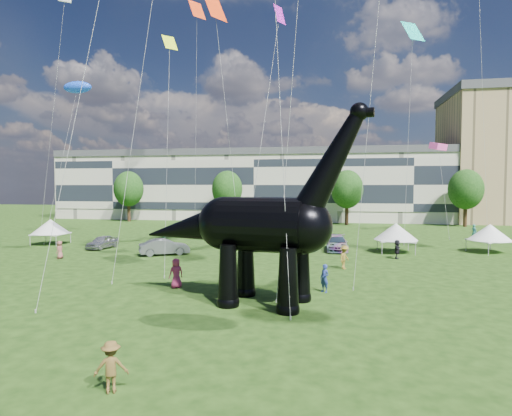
# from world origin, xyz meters

# --- Properties ---
(ground) EXTENTS (220.00, 220.00, 0.00)m
(ground) POSITION_xyz_m (0.00, 0.00, 0.00)
(ground) COLOR #16330C
(ground) RESTS_ON ground
(terrace_row) EXTENTS (78.00, 11.00, 12.00)m
(terrace_row) POSITION_xyz_m (-8.00, 62.00, 6.00)
(terrace_row) COLOR beige
(terrace_row) RESTS_ON ground
(tree_far_left) EXTENTS (5.20, 5.20, 9.44)m
(tree_far_left) POSITION_xyz_m (-30.00, 53.00, 6.29)
(tree_far_left) COLOR #382314
(tree_far_left) RESTS_ON ground
(tree_mid_left) EXTENTS (5.20, 5.20, 9.44)m
(tree_mid_left) POSITION_xyz_m (-12.00, 53.00, 6.29)
(tree_mid_left) COLOR #382314
(tree_mid_left) RESTS_ON ground
(tree_mid_right) EXTENTS (5.20, 5.20, 9.44)m
(tree_mid_right) POSITION_xyz_m (8.00, 53.00, 6.29)
(tree_mid_right) COLOR #382314
(tree_mid_right) RESTS_ON ground
(tree_far_right) EXTENTS (5.20, 5.20, 9.44)m
(tree_far_right) POSITION_xyz_m (26.00, 53.00, 6.29)
(tree_far_right) COLOR #382314
(tree_far_right) RESTS_ON ground
(dinosaur_sculpture) EXTENTS (13.31, 4.75, 10.84)m
(dinosaur_sculpture) POSITION_xyz_m (1.50, 4.87, 4.09)
(dinosaur_sculpture) COLOR black
(dinosaur_sculpture) RESTS_ON ground
(car_silver) EXTENTS (1.99, 4.05, 1.33)m
(car_silver) POSITION_xyz_m (-17.30, 21.84, 0.66)
(car_silver) COLOR #B4B4B9
(car_silver) RESTS_ON ground
(car_grey) EXTENTS (4.72, 3.55, 1.49)m
(car_grey) POSITION_xyz_m (-9.54, 19.12, 0.74)
(car_grey) COLOR slate
(car_grey) RESTS_ON ground
(car_white) EXTENTS (5.79, 4.45, 1.46)m
(car_white) POSITION_xyz_m (-2.94, 23.71, 0.73)
(car_white) COLOR silver
(car_white) RESTS_ON ground
(car_dark) EXTENTS (2.09, 4.98, 1.44)m
(car_dark) POSITION_xyz_m (6.13, 24.55, 0.72)
(car_dark) COLOR #595960
(car_dark) RESTS_ON ground
(gazebo_near) EXTENTS (4.20, 4.20, 2.81)m
(gazebo_near) POSITION_xyz_m (11.61, 24.40, 1.98)
(gazebo_near) COLOR silver
(gazebo_near) RESTS_ON ground
(gazebo_far) EXTENTS (5.13, 5.13, 2.71)m
(gazebo_far) POSITION_xyz_m (20.46, 26.01, 1.90)
(gazebo_far) COLOR white
(gazebo_far) RESTS_ON ground
(gazebo_left) EXTENTS (4.23, 4.23, 2.74)m
(gazebo_left) POSITION_xyz_m (-24.45, 23.72, 1.92)
(gazebo_left) COLOR silver
(gazebo_left) RESTS_ON ground
(visitors) EXTENTS (52.26, 42.38, 1.89)m
(visitors) POSITION_xyz_m (-2.69, 16.00, 0.88)
(visitors) COLOR #46306C
(visitors) RESTS_ON ground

